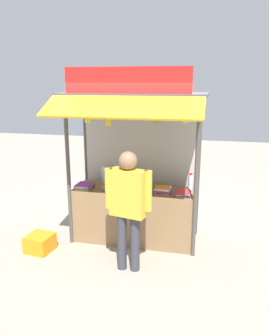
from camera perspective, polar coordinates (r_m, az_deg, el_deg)
name	(u,v)px	position (r m, az deg, el deg)	size (l,w,h in m)	color
ground_plane	(134,239)	(5.64, 0.00, -11.97)	(20.00, 20.00, 0.00)	#9E9384
stall_counter	(134,215)	(5.46, 0.00, -7.94)	(1.93, 0.65, 0.86)	olive
stall_structure	(136,140)	(5.22, 0.25, 4.73)	(2.13, 1.50, 2.71)	#4C4742
water_bottle_mid_right	(104,175)	(5.64, -5.17, -1.20)	(0.08, 0.08, 0.29)	silver
water_bottle_right	(190,182)	(5.37, 9.49, -2.29)	(0.07, 0.07, 0.26)	silver
water_bottle_back_right	(129,179)	(5.36, -0.95, -1.94)	(0.08, 0.08, 0.30)	silver
water_bottle_center	(139,178)	(5.50, 0.79, -1.70)	(0.07, 0.07, 0.26)	silver
water_bottle_far_left	(144,182)	(5.34, 1.60, -2.35)	(0.06, 0.06, 0.23)	silver
magazine_stack_rear_center	(163,190)	(5.16, 4.89, -3.74)	(0.26, 0.27, 0.09)	orange
magazine_stack_front_left	(110,187)	(5.34, -4.12, -3.19)	(0.24, 0.32, 0.07)	red
magazine_stack_back_left	(84,186)	(5.39, -8.50, -3.11)	(0.27, 0.30, 0.08)	green
magazine_stack_front_right	(183,193)	(5.07, 8.24, -4.31)	(0.24, 0.30, 0.07)	green
banana_bunch_leftmost	(186,118)	(4.54, 8.67, 8.33)	(0.09, 0.09, 0.25)	#332D23
banana_bunch_rightmost	(108,120)	(4.74, -4.47, 8.08)	(0.10, 0.10, 0.32)	#332D23
banana_bunch_inner_right	(88,117)	(4.84, -7.94, 8.56)	(0.11, 0.11, 0.28)	#332D23
banana_bunch_inner_left	(156,119)	(4.58, 3.72, 8.29)	(0.09, 0.09, 0.28)	#332D23
vendor_person	(128,201)	(4.41, -1.08, -5.59)	(0.63, 0.30, 1.66)	#383842
plastic_crate	(40,243)	(5.43, -15.78, -12.16)	(0.37, 0.37, 0.26)	orange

